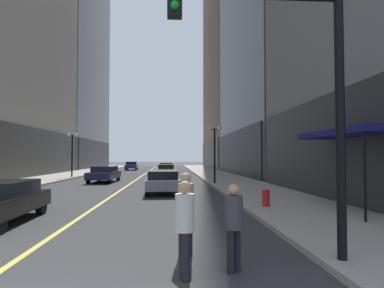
# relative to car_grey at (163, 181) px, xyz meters

# --- Properties ---
(ground_plane) EXTENTS (200.00, 200.00, 0.00)m
(ground_plane) POSITION_rel_car_grey_xyz_m (-2.69, 19.39, -0.72)
(ground_plane) COLOR #38383A
(sidewalk_left) EXTENTS (4.50, 78.00, 0.15)m
(sidewalk_left) POSITION_rel_car_grey_xyz_m (-10.94, 19.39, -0.64)
(sidewalk_left) COLOR #ADA8A0
(sidewalk_left) RESTS_ON ground
(sidewalk_right) EXTENTS (4.50, 78.00, 0.15)m
(sidewalk_right) POSITION_rel_car_grey_xyz_m (5.56, 19.39, -0.64)
(sidewalk_right) COLOR #ADA8A0
(sidewalk_right) RESTS_ON ground
(lane_centre_stripe) EXTENTS (0.16, 70.00, 0.01)m
(lane_centre_stripe) POSITION_rel_car_grey_xyz_m (-2.69, 19.39, -0.71)
(lane_centre_stripe) COLOR #E5D64C
(lane_centre_stripe) RESTS_ON ground
(storefront_awning_right) EXTENTS (1.60, 5.35, 3.12)m
(storefront_awning_right) POSITION_rel_car_grey_xyz_m (7.00, -7.00, 2.27)
(storefront_awning_right) COLOR navy
(storefront_awning_right) RESTS_ON ground
(car_grey) EXTENTS (1.99, 4.13, 1.32)m
(car_grey) POSITION_rel_car_grey_xyz_m (0.00, 0.00, 0.00)
(car_grey) COLOR slate
(car_grey) RESTS_ON ground
(car_navy) EXTENTS (2.13, 4.67, 1.32)m
(car_navy) POSITION_rel_car_grey_xyz_m (-5.01, 9.20, 0.00)
(car_navy) COLOR #141E4C
(car_navy) RESTS_ON ground
(car_yellow) EXTENTS (1.93, 4.54, 1.32)m
(car_yellow) POSITION_rel_car_grey_xyz_m (-0.06, 16.37, 0.00)
(car_yellow) COLOR yellow
(car_yellow) RESTS_ON ground
(car_red) EXTENTS (1.79, 4.05, 1.32)m
(car_red) POSITION_rel_car_grey_xyz_m (-0.12, 25.26, -0.00)
(car_red) COLOR #B21919
(car_red) RESTS_ON ground
(car_blue) EXTENTS (1.94, 4.44, 1.32)m
(car_blue) POSITION_rel_car_grey_xyz_m (-5.71, 35.31, 0.00)
(car_blue) COLOR navy
(car_blue) RESTS_ON ground
(pedestrian_in_tan_trench) EXTENTS (0.37, 0.37, 1.77)m
(pedestrian_in_tan_trench) POSITION_rel_car_grey_xyz_m (0.76, -12.23, 0.32)
(pedestrian_in_tan_trench) COLOR black
(pedestrian_in_tan_trench) RESTS_ON ground
(pedestrian_in_white_shirt) EXTENTS (0.41, 0.41, 1.69)m
(pedestrian_in_white_shirt) POSITION_rel_car_grey_xyz_m (0.69, -13.61, 0.27)
(pedestrian_in_white_shirt) COLOR black
(pedestrian_in_white_shirt) RESTS_ON ground
(pedestrian_with_orange_bag) EXTENTS (0.48, 0.48, 1.61)m
(pedestrian_with_orange_bag) POSITION_rel_car_grey_xyz_m (1.60, -13.29, 0.21)
(pedestrian_with_orange_bag) COLOR black
(pedestrian_with_orange_bag) RESTS_ON ground
(traffic_light_near_right) EXTENTS (3.43, 0.35, 5.65)m
(traffic_light_near_right) POSITION_rel_car_grey_xyz_m (2.66, -13.16, 3.02)
(traffic_light_near_right) COLOR black
(traffic_light_near_right) RESTS_ON ground
(street_lamp_left_far) EXTENTS (1.06, 0.36, 4.43)m
(street_lamp_left_far) POSITION_rel_car_grey_xyz_m (-9.09, 14.37, 2.54)
(street_lamp_left_far) COLOR black
(street_lamp_left_far) RESTS_ON ground
(street_lamp_right_mid) EXTENTS (1.06, 0.36, 4.43)m
(street_lamp_right_mid) POSITION_rel_car_grey_xyz_m (3.71, 5.75, 2.54)
(street_lamp_right_mid) COLOR black
(street_lamp_right_mid) RESTS_ON ground
(fire_hydrant_right) EXTENTS (0.28, 0.28, 0.80)m
(fire_hydrant_right) POSITION_rel_car_grey_xyz_m (4.21, -6.16, -0.32)
(fire_hydrant_right) COLOR red
(fire_hydrant_right) RESTS_ON ground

